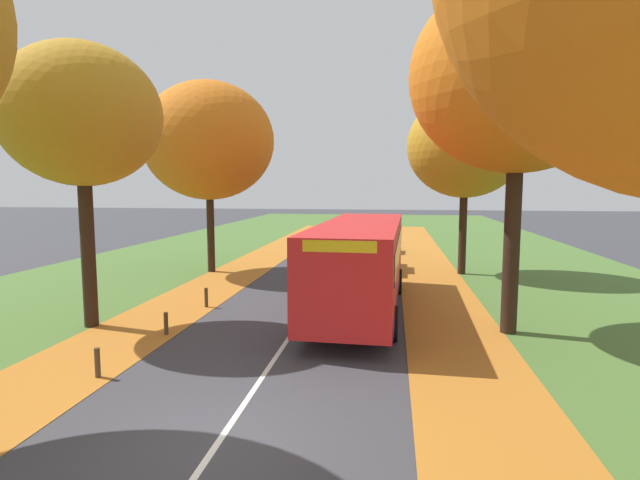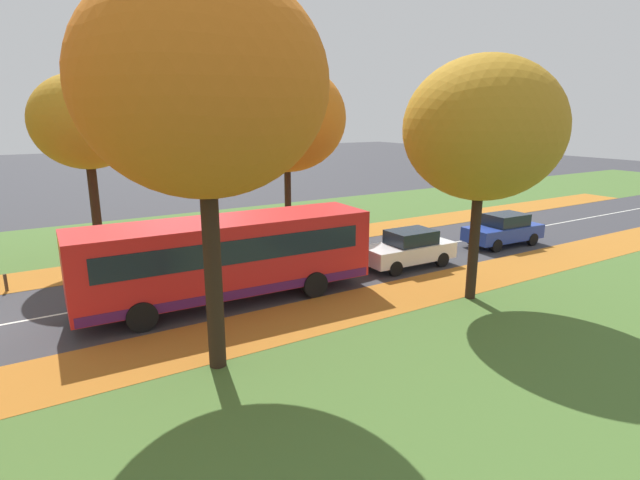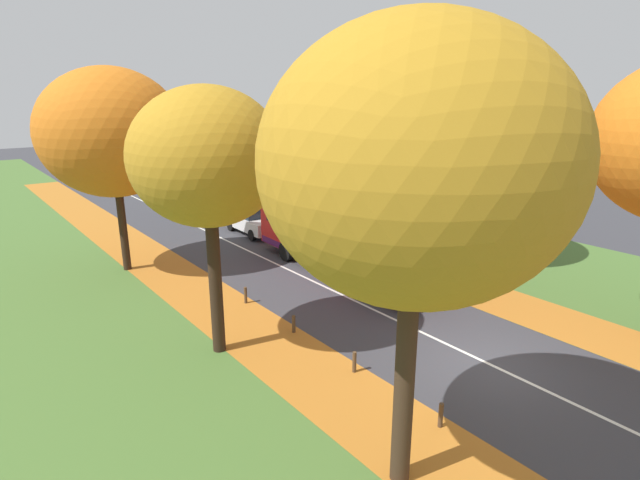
{
  "view_description": "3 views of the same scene",
  "coord_description": "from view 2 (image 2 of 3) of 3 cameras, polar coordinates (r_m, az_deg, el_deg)",
  "views": [
    {
      "loc": [
        2.77,
        -7.5,
        4.21
      ],
      "look_at": [
        -0.32,
        13.96,
        1.83
      ],
      "focal_mm": 28.0,
      "sensor_mm": 36.0,
      "label": 1
    },
    {
      "loc": [
        17.9,
        3.08,
        6.53
      ],
      "look_at": [
        0.34,
        13.84,
        1.32
      ],
      "focal_mm": 28.0,
      "sensor_mm": 36.0,
      "label": 2
    },
    {
      "loc": [
        -12.52,
        -7.42,
        8.03
      ],
      "look_at": [
        1.29,
        10.12,
        1.4
      ],
      "focal_mm": 28.0,
      "sensor_mm": 36.0,
      "label": 3
    }
  ],
  "objects": [
    {
      "name": "car_blue_following",
      "position": [
        27.09,
        20.25,
        1.12
      ],
      "size": [
        1.93,
        4.27,
        1.62
      ],
      "color": "#233D9E",
      "rests_on": "ground"
    },
    {
      "name": "bollard_third",
      "position": [
        22.42,
        -24.06,
        -3.15
      ],
      "size": [
        0.12,
        0.12,
        0.64
      ],
      "primitive_type": "cylinder",
      "color": "#4C3823",
      "rests_on": "ground"
    },
    {
      "name": "bollard_fourth",
      "position": [
        23.02,
        -16.16,
        -1.97
      ],
      "size": [
        0.12,
        0.12,
        0.68
      ],
      "primitive_type": "cylinder",
      "color": "#4C3823",
      "rests_on": "ground"
    },
    {
      "name": "car_white_lead",
      "position": [
        22.18,
        10.08,
        -0.96
      ],
      "size": [
        1.87,
        4.24,
        1.62
      ],
      "color": "silver",
      "rests_on": "ground"
    },
    {
      "name": "tree_left_near",
      "position": [
        24.18,
        -25.19,
        12.09
      ],
      "size": [
        4.54,
        4.54,
        8.27
      ],
      "color": "black",
      "rests_on": "ground"
    },
    {
      "name": "bus",
      "position": [
        17.89,
        -10.61,
        -1.71
      ],
      "size": [
        2.93,
        10.48,
        2.98
      ],
      "color": "red",
      "rests_on": "ground"
    },
    {
      "name": "tree_right_near",
      "position": [
        12.44,
        -13.26,
        16.83
      ],
      "size": [
        5.93,
        5.93,
        9.87
      ],
      "color": "black",
      "rests_on": "ground"
    },
    {
      "name": "grass_verge_right",
      "position": [
        20.12,
        29.64,
        -6.67
      ],
      "size": [
        12.0,
        90.0,
        0.01
      ],
      "primitive_type": "cube",
      "color": "#476B2D",
      "rests_on": "ground"
    },
    {
      "name": "tree_left_mid",
      "position": [
        26.94,
        -3.84,
        13.71
      ],
      "size": [
        6.24,
        6.24,
        9.13
      ],
      "color": "black",
      "rests_on": "ground"
    },
    {
      "name": "leaf_litter_left",
      "position": [
        25.85,
        -5.44,
        -0.48
      ],
      "size": [
        2.8,
        60.0,
        0.0
      ],
      "primitive_type": "cube",
      "color": "#B26B23",
      "rests_on": "grass_verge_left"
    },
    {
      "name": "leaf_litter_right",
      "position": [
        18.4,
        7.42,
        -6.67
      ],
      "size": [
        2.8,
        60.0,
        0.0
      ],
      "primitive_type": "cube",
      "color": "#B26B23",
      "rests_on": "grass_verge_right"
    },
    {
      "name": "road_centre_line",
      "position": [
        25.48,
        11.48,
        -0.93
      ],
      "size": [
        0.12,
        80.0,
        0.01
      ],
      "primitive_type": "cube",
      "color": "silver",
      "rests_on": "ground"
    },
    {
      "name": "grass_verge_left",
      "position": [
        32.61,
        0.46,
        2.65
      ],
      "size": [
        12.0,
        90.0,
        0.01
      ],
      "primitive_type": "cube",
      "color": "#476B2D",
      "rests_on": "ground"
    },
    {
      "name": "bollard_second",
      "position": [
        22.37,
        -32.26,
        -4.15
      ],
      "size": [
        0.12,
        0.12,
        0.67
      ],
      "primitive_type": "cylinder",
      "color": "#4C3823",
      "rests_on": "ground"
    },
    {
      "name": "tree_right_mid",
      "position": [
        18.05,
        18.13,
        11.95
      ],
      "size": [
        5.38,
        5.38,
        8.47
      ],
      "color": "black",
      "rests_on": "ground"
    }
  ]
}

